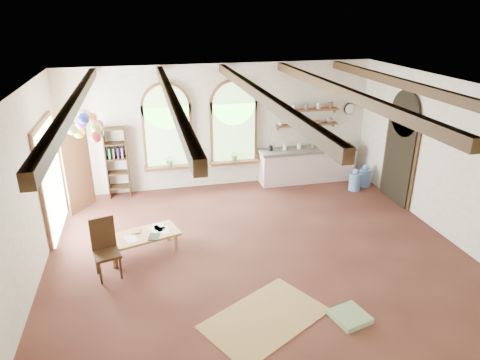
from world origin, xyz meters
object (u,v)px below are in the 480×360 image
object	(u,v)px
side_chair	(108,260)
balloon_cluster	(88,126)
coffee_table	(142,237)
kitchen_counter	(307,164)

from	to	relation	value
side_chair	balloon_cluster	distance (m)	2.67
coffee_table	side_chair	bearing A→B (deg)	-133.45
kitchen_counter	coffee_table	world-z (taller)	kitchen_counter
kitchen_counter	side_chair	world-z (taller)	side_chair
balloon_cluster	coffee_table	bearing A→B (deg)	-52.72
kitchen_counter	balloon_cluster	world-z (taller)	balloon_cluster
coffee_table	balloon_cluster	xyz separation A→B (m)	(-0.84, 1.10, 1.97)
kitchen_counter	side_chair	distance (m)	6.16
kitchen_counter	balloon_cluster	bearing A→B (deg)	-162.24
kitchen_counter	balloon_cluster	size ratio (longest dim) A/B	2.35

